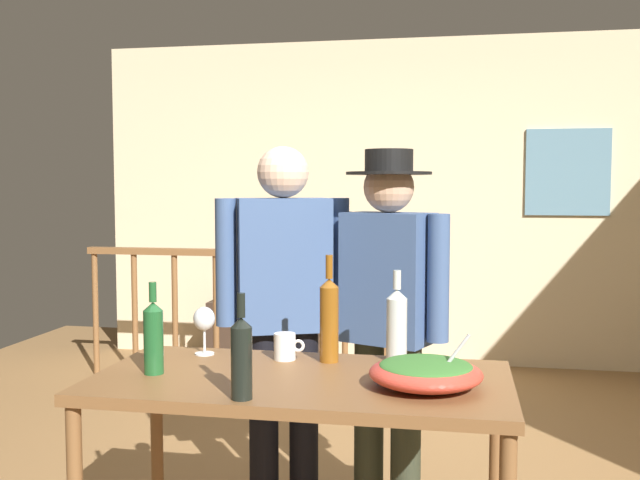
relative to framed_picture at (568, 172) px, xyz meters
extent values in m
cube|color=beige|center=(-1.16, 0.06, -0.24)|extent=(5.29, 0.10, 2.63)
cube|color=slate|center=(0.00, 0.00, 0.00)|extent=(0.64, 0.03, 0.67)
cylinder|color=brown|center=(-3.56, -0.84, -1.09)|extent=(0.04, 0.04, 0.94)
cylinder|color=brown|center=(-3.23, -0.84, -1.09)|extent=(0.04, 0.04, 0.94)
cylinder|color=brown|center=(-2.91, -0.84, -1.09)|extent=(0.04, 0.04, 0.94)
cylinder|color=brown|center=(-2.59, -0.84, -1.09)|extent=(0.04, 0.04, 0.94)
cylinder|color=brown|center=(-2.26, -0.84, -1.09)|extent=(0.04, 0.04, 0.94)
cylinder|color=brown|center=(-1.94, -0.84, -1.09)|extent=(0.04, 0.04, 0.94)
cylinder|color=brown|center=(-1.62, -0.84, -1.09)|extent=(0.04, 0.04, 0.94)
cylinder|color=brown|center=(-1.30, -0.84, -1.09)|extent=(0.04, 0.04, 0.94)
cube|color=brown|center=(-2.43, -0.84, -0.60)|extent=(2.34, 0.07, 0.05)
cube|color=brown|center=(-1.30, -0.84, -1.04)|extent=(0.10, 0.10, 1.04)
cube|color=#38281E|center=(-2.34, -0.29, -1.30)|extent=(0.90, 0.40, 0.52)
cube|color=black|center=(-2.34, -0.29, -1.02)|extent=(0.20, 0.12, 0.02)
cylinder|color=black|center=(-2.34, -0.29, -0.97)|extent=(0.03, 0.03, 0.08)
cube|color=black|center=(-2.34, -0.32, -0.79)|extent=(0.54, 0.06, 0.29)
cube|color=black|center=(-2.34, -0.35, -0.79)|extent=(0.50, 0.01, 0.26)
cube|color=brown|center=(-1.35, -3.55, -0.78)|extent=(1.42, 0.72, 0.04)
cylinder|color=brown|center=(-2.02, -3.23, -1.18)|extent=(0.05, 0.05, 0.76)
cylinder|color=brown|center=(-0.68, -3.23, -1.18)|extent=(0.05, 0.05, 0.76)
ellipsoid|color=#CC3D2D|center=(-0.92, -3.61, -0.71)|extent=(0.37, 0.37, 0.09)
ellipsoid|color=#38702D|center=(-0.92, -3.61, -0.69)|extent=(0.30, 0.30, 0.04)
cylinder|color=silver|center=(-0.85, -3.61, -0.67)|extent=(0.14, 0.01, 0.19)
cylinder|color=silver|center=(-1.78, -3.30, -0.75)|extent=(0.08, 0.08, 0.01)
cylinder|color=silver|center=(-1.78, -3.30, -0.70)|extent=(0.01, 0.01, 0.10)
ellipsoid|color=silver|center=(-1.78, -3.30, -0.62)|extent=(0.08, 0.08, 0.09)
cylinder|color=brown|center=(-1.29, -3.33, -0.62)|extent=(0.07, 0.07, 0.28)
cone|color=brown|center=(-1.29, -3.33, -0.46)|extent=(0.07, 0.07, 0.03)
cylinder|color=brown|center=(-1.29, -3.33, -0.40)|extent=(0.03, 0.03, 0.09)
cylinder|color=black|center=(-1.47, -3.84, -0.65)|extent=(0.07, 0.07, 0.22)
cone|color=black|center=(-1.47, -3.84, -0.52)|extent=(0.07, 0.07, 0.03)
cylinder|color=black|center=(-1.47, -3.84, -0.47)|extent=(0.03, 0.03, 0.08)
cylinder|color=silver|center=(-1.05, -3.26, -0.64)|extent=(0.08, 0.08, 0.23)
cone|color=silver|center=(-1.05, -3.26, -0.51)|extent=(0.08, 0.08, 0.03)
cylinder|color=silver|center=(-1.05, -3.26, -0.45)|extent=(0.03, 0.03, 0.07)
cylinder|color=#1E5628|center=(-1.86, -3.61, -0.65)|extent=(0.07, 0.07, 0.22)
cone|color=#1E5628|center=(-1.86, -3.61, -0.52)|extent=(0.07, 0.07, 0.03)
cylinder|color=#1E5628|center=(-1.86, -3.61, -0.47)|extent=(0.03, 0.03, 0.07)
cylinder|color=white|center=(-1.46, -3.33, -0.71)|extent=(0.08, 0.08, 0.10)
torus|color=white|center=(-1.41, -3.33, -0.70)|extent=(0.05, 0.01, 0.05)
cylinder|color=black|center=(-1.49, -2.83, -1.15)|extent=(0.13, 0.13, 0.82)
cylinder|color=black|center=(-1.66, -2.90, -1.15)|extent=(0.13, 0.13, 0.82)
cube|color=#3D5684|center=(-1.58, -2.86, -0.45)|extent=(0.45, 0.36, 0.58)
cylinder|color=#3D5684|center=(-1.35, -2.77, -0.43)|extent=(0.09, 0.09, 0.55)
cylinder|color=#3D5684|center=(-1.81, -2.96, -0.43)|extent=(0.09, 0.09, 0.55)
sphere|color=beige|center=(-1.58, -2.86, -0.05)|extent=(0.22, 0.22, 0.22)
cylinder|color=#2D3323|center=(-1.03, -2.90, -1.17)|extent=(0.13, 0.13, 0.78)
cylinder|color=#2D3323|center=(-1.20, -2.83, -1.17)|extent=(0.13, 0.13, 0.78)
cube|color=#3D5684|center=(-1.12, -2.86, -0.50)|extent=(0.42, 0.34, 0.55)
cylinder|color=#3D5684|center=(-0.90, -2.95, -0.48)|extent=(0.09, 0.09, 0.53)
cylinder|color=#3D5684|center=(-1.33, -2.77, -0.48)|extent=(0.09, 0.09, 0.53)
sphere|color=#D8A884|center=(-1.12, -2.86, -0.11)|extent=(0.22, 0.22, 0.22)
cylinder|color=black|center=(-1.12, -2.86, -0.05)|extent=(0.36, 0.36, 0.01)
cylinder|color=black|center=(-1.12, -2.86, 0.00)|extent=(0.20, 0.20, 0.10)
camera|label=1|loc=(-0.82, -5.95, -0.11)|focal=40.95mm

